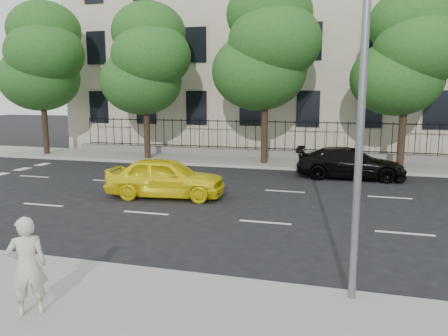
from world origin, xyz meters
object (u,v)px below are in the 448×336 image
(yellow_taxi, at_px, (166,177))
(black_sedan, at_px, (350,163))
(woman_near, at_px, (27,266))
(street_light, at_px, (365,23))

(yellow_taxi, bearing_deg, black_sedan, -56.32)
(black_sedan, xyz_separation_m, woman_near, (-5.39, -15.05, 0.30))
(street_light, distance_m, woman_near, 7.27)
(yellow_taxi, distance_m, woman_near, 9.34)
(street_light, relative_size, woman_near, 4.64)
(yellow_taxi, height_order, woman_near, woman_near)
(black_sedan, bearing_deg, street_light, 178.76)
(yellow_taxi, relative_size, woman_near, 2.59)
(yellow_taxi, relative_size, black_sedan, 0.91)
(street_light, xyz_separation_m, black_sedan, (0.04, 12.38, -4.43))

